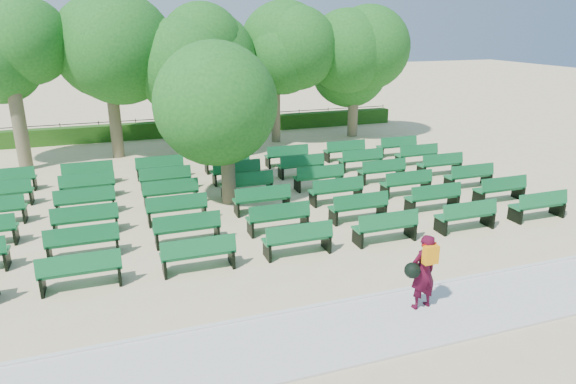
% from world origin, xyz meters
% --- Properties ---
extents(ground, '(120.00, 120.00, 0.00)m').
position_xyz_m(ground, '(0.00, 0.00, 0.00)').
color(ground, '#D3BD8C').
extents(paving, '(30.00, 2.20, 0.06)m').
position_xyz_m(paving, '(0.00, -7.40, 0.03)').
color(paving, silver).
rests_on(paving, ground).
extents(curb, '(30.00, 0.12, 0.10)m').
position_xyz_m(curb, '(0.00, -6.25, 0.05)').
color(curb, silver).
rests_on(curb, ground).
extents(hedge, '(26.00, 0.70, 0.90)m').
position_xyz_m(hedge, '(0.00, 14.00, 0.45)').
color(hedge, '#224F14').
rests_on(hedge, ground).
extents(fence, '(26.00, 0.10, 1.02)m').
position_xyz_m(fence, '(0.00, 14.40, 0.00)').
color(fence, black).
rests_on(fence, ground).
extents(tree_line, '(21.80, 6.80, 7.04)m').
position_xyz_m(tree_line, '(0.00, 10.00, 0.00)').
color(tree_line, '#1D641D').
rests_on(tree_line, ground).
extents(bench_array, '(2.01, 0.69, 1.25)m').
position_xyz_m(bench_array, '(0.31, 1.23, 0.10)').
color(bench_array, '#116531').
rests_on(bench_array, ground).
extents(tree_among, '(4.17, 4.17, 5.94)m').
position_xyz_m(tree_among, '(-0.51, 1.68, 4.03)').
color(tree_among, brown).
rests_on(tree_among, ground).
extents(person, '(0.87, 0.54, 1.82)m').
position_xyz_m(person, '(1.98, -7.08, 1.00)').
color(person, '#3F091C').
rests_on(person, ground).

